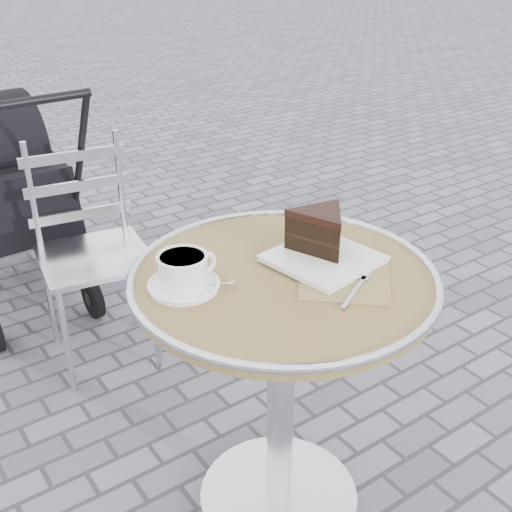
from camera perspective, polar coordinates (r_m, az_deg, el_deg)
ground at (r=1.94m, az=2.00°, el=-20.83°), size 80.00×80.00×0.00m
cafe_table at (r=1.56m, az=2.34°, el=-6.92°), size 0.72×0.72×0.74m
cappuccino_set at (r=1.41m, az=-6.42°, el=-1.55°), size 0.17×0.16×0.08m
cake_plate_set at (r=1.53m, az=5.88°, el=1.68°), size 0.29×0.38×0.12m
bistro_chair at (r=2.33m, az=-14.89°, el=2.59°), size 0.42×0.42×0.81m
baby_stroller at (r=2.80m, az=-21.70°, el=4.43°), size 0.47×0.95×0.98m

